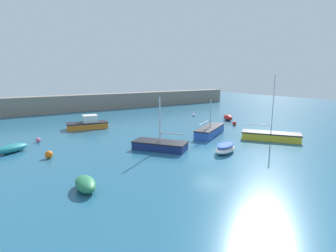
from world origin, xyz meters
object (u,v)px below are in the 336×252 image
sailboat_twin_hulled (160,145)px  mooring_buoy_white (194,115)px  rowboat_with_red_cover (225,148)px  dinghy_near_pier (228,117)px  sailboat_short_mast (210,131)px  fishing_dinghy_green (86,184)px  mooring_buoy_red (234,123)px  motorboat_with_cabin (88,124)px  mooring_buoy_orange (49,155)px  mooring_buoy_pink (38,140)px  sailboat_tall_mast (271,136)px  open_tender_yellow (12,148)px

sailboat_twin_hulled → mooring_buoy_white: (14.41, 13.04, -0.17)m
rowboat_with_red_cover → dinghy_near_pier: bearing=-159.3°
sailboat_short_mast → mooring_buoy_white: bearing=28.9°
fishing_dinghy_green → mooring_buoy_red: bearing=117.4°
motorboat_with_cabin → mooring_buoy_orange: 11.72m
sailboat_short_mast → mooring_buoy_pink: size_ratio=13.41×
motorboat_with_cabin → sailboat_tall_mast: size_ratio=0.78×
sailboat_twin_hulled → sailboat_tall_mast: sailboat_tall_mast is taller
mooring_buoy_orange → mooring_buoy_red: 22.58m
motorboat_with_cabin → mooring_buoy_orange: bearing=68.1°
mooring_buoy_pink → sailboat_tall_mast: bearing=-31.2°
dinghy_near_pier → open_tender_yellow: 27.08m
rowboat_with_red_cover → sailboat_tall_mast: (7.05, 0.62, 0.02)m
fishing_dinghy_green → motorboat_with_cabin: motorboat_with_cabin is taller
rowboat_with_red_cover → mooring_buoy_orange: rowboat_with_red_cover is taller
rowboat_with_red_cover → open_tender_yellow: (-14.88, 10.04, -0.05)m
motorboat_with_cabin → dinghy_near_pier: motorboat_with_cabin is taller
sailboat_short_mast → rowboat_with_red_cover: size_ratio=2.01×
rowboat_with_red_cover → mooring_buoy_orange: (-12.57, 6.58, -0.10)m
fishing_dinghy_green → open_tender_yellow: (-2.99, 10.85, -0.02)m
open_tender_yellow → mooring_buoy_white: 26.19m
sailboat_short_mast → motorboat_with_cabin: size_ratio=1.20×
rowboat_with_red_cover → motorboat_with_cabin: motorboat_with_cabin is taller
mooring_buoy_red → sailboat_short_mast: bearing=-159.2°
dinghy_near_pier → mooring_buoy_pink: dinghy_near_pier is taller
sailboat_tall_mast → mooring_buoy_pink: size_ratio=14.31×
sailboat_tall_mast → sailboat_short_mast: bearing=-179.3°
sailboat_short_mast → mooring_buoy_white: (6.99, 11.35, -0.25)m
sailboat_tall_mast → mooring_buoy_red: (2.92, 7.43, -0.15)m
mooring_buoy_orange → mooring_buoy_red: (22.53, 1.47, -0.04)m
sailboat_tall_mast → open_tender_yellow: 23.87m
motorboat_with_cabin → mooring_buoy_red: motorboat_with_cabin is taller
sailboat_short_mast → sailboat_tall_mast: bearing=-83.0°
sailboat_twin_hulled → mooring_buoy_orange: bearing=36.5°
mooring_buoy_orange → sailboat_tall_mast: bearing=-16.9°
mooring_buoy_white → dinghy_near_pier: bearing=-72.4°
open_tender_yellow → fishing_dinghy_green: bearing=-104.2°
motorboat_with_cabin → mooring_buoy_orange: size_ratio=8.40×
sailboat_twin_hulled → motorboat_with_cabin: (-2.43, 12.70, 0.18)m
fishing_dinghy_green → mooring_buoy_red: 23.58m
fishing_dinghy_green → motorboat_with_cabin: (5.45, 17.37, 0.22)m
rowboat_with_red_cover → mooring_buoy_red: (9.96, 8.05, -0.14)m
sailboat_short_mast → mooring_buoy_red: sailboat_short_mast is taller
sailboat_short_mast → mooring_buoy_pink: bearing=127.1°
open_tender_yellow → sailboat_short_mast: bearing=-43.4°
fishing_dinghy_green → mooring_buoy_pink: 13.32m
open_tender_yellow → mooring_buoy_red: size_ratio=5.84×
sailboat_twin_hulled → mooring_buoy_red: (13.98, 4.19, -0.14)m
sailboat_short_mast → motorboat_with_cabin: (-9.84, 11.01, 0.11)m
rowboat_with_red_cover → sailboat_twin_hulled: bearing=-66.1°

